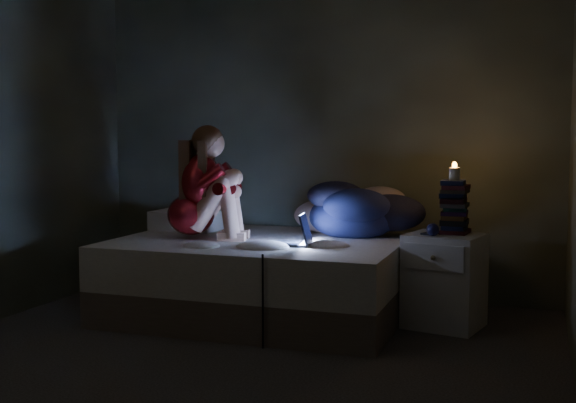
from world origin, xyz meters
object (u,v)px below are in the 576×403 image
at_px(nightstand, 444,281).
at_px(phone, 431,234).
at_px(bed, 261,277).
at_px(laptop, 286,229).
at_px(woman, 191,182).
at_px(candle, 454,172).

relative_size(nightstand, phone, 4.30).
xyz_separation_m(bed, laptop, (0.25, -0.21, 0.37)).
distance_m(laptop, nightstand, 1.07).
distance_m(nightstand, phone, 0.32).
xyz_separation_m(woman, laptop, (0.72, -0.08, -0.28)).
bearing_deg(candle, nightstand, -122.04).
xyz_separation_m(woman, phone, (1.61, 0.18, -0.31)).
xyz_separation_m(nightstand, candle, (0.04, 0.07, 0.70)).
xyz_separation_m(bed, phone, (1.15, 0.05, 0.34)).
bearing_deg(nightstand, woman, -159.98).
relative_size(nightstand, candle, 7.53).
distance_m(nightstand, candle, 0.70).
bearing_deg(laptop, nightstand, 8.69).
xyz_separation_m(woman, nightstand, (1.69, 0.22, -0.62)).
distance_m(bed, nightstand, 1.23).
height_order(bed, candle, candle).
bearing_deg(nightstand, phone, -139.24).
xyz_separation_m(laptop, nightstand, (0.98, 0.30, -0.33)).
bearing_deg(phone, candle, 48.41).
distance_m(bed, laptop, 0.50).
xyz_separation_m(laptop, phone, (0.89, 0.26, -0.03)).
bearing_deg(phone, woman, -166.91).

